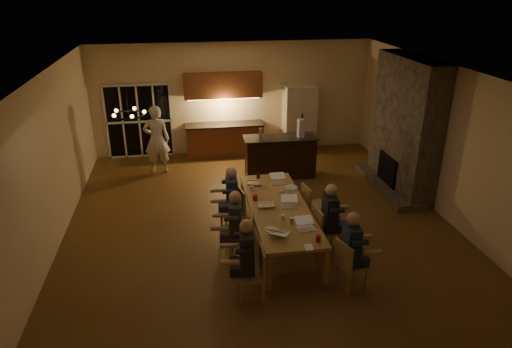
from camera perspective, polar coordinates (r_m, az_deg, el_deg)
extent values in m
plane|color=brown|center=(9.79, 0.41, -6.08)|extent=(9.00, 9.00, 0.00)
cube|color=beige|center=(13.40, -2.91, 9.42)|extent=(8.00, 0.04, 3.20)
cube|color=beige|center=(9.35, -24.64, 1.07)|extent=(0.04, 9.00, 3.20)
cube|color=beige|center=(10.54, 22.58, 3.78)|extent=(0.04, 9.00, 3.20)
cube|color=white|center=(8.68, 0.48, 12.80)|extent=(8.00, 9.00, 0.04)
cube|color=black|center=(13.47, -14.39, 6.36)|extent=(1.86, 0.08, 2.10)
cube|color=#61584C|center=(11.37, 18.15, 5.76)|extent=(0.58, 2.50, 3.20)
cube|color=beige|center=(13.54, 5.39, 6.87)|extent=(0.90, 0.68, 2.00)
cube|color=tan|center=(8.99, 2.82, -6.20)|extent=(1.10, 3.17, 0.75)
cube|color=black|center=(11.84, 3.04, 2.15)|extent=(1.90, 0.73, 1.08)
imported|color=silver|center=(12.25, -12.30, 4.24)|extent=(0.67, 0.44, 1.83)
torus|color=black|center=(7.77, -15.65, 7.14)|extent=(0.54, 0.54, 0.03)
cylinder|color=silver|center=(8.34, 3.38, -5.41)|extent=(0.08, 0.08, 0.10)
cylinder|color=silver|center=(9.26, 3.15, -2.33)|extent=(0.08, 0.08, 0.10)
cylinder|color=silver|center=(9.43, -0.51, -1.81)|extent=(0.08, 0.08, 0.10)
cylinder|color=red|center=(7.73, 7.78, -7.99)|extent=(0.08, 0.08, 0.12)
cylinder|color=red|center=(9.02, -0.10, -2.96)|extent=(0.09, 0.09, 0.12)
cylinder|color=#B2B2B7|center=(8.21, 4.48, -5.86)|extent=(0.06, 0.06, 0.12)
cylinder|color=#3F0F0C|center=(10.01, 0.28, -0.21)|extent=(0.07, 0.07, 0.12)
cylinder|color=#B2B2B7|center=(9.12, 4.98, -2.73)|extent=(0.06, 0.06, 0.12)
cylinder|color=silver|center=(8.40, 6.16, -5.59)|extent=(0.24, 0.24, 0.02)
cylinder|color=silver|center=(8.02, 1.94, -6.97)|extent=(0.25, 0.25, 0.02)
cylinder|color=silver|center=(9.59, 4.38, -1.70)|extent=(0.28, 0.28, 0.02)
cube|color=white|center=(7.58, 6.60, -9.10)|extent=(0.16, 0.21, 0.01)
cylinder|color=#99999E|center=(11.60, 0.56, 5.20)|extent=(0.08, 0.08, 0.24)
cube|color=silver|center=(11.63, 5.63, 5.72)|extent=(0.17, 0.17, 0.47)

